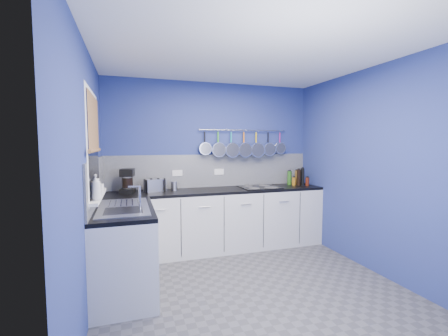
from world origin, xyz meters
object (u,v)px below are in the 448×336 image
canister (174,186)px  hob (259,187)px  paper_towel (127,184)px  soap_bottle_b (99,187)px  coffee_maker (127,181)px  soap_bottle_a (96,187)px  toaster (155,185)px

canister → hob: (1.28, -0.14, -0.06)m
paper_towel → hob: bearing=-2.7°
soap_bottle_b → coffee_maker: bearing=75.3°
canister → soap_bottle_a: bearing=-124.1°
coffee_maker → hob: (1.91, -0.08, -0.16)m
soap_bottle_a → toaster: 1.46m
soap_bottle_a → soap_bottle_b: 0.26m
soap_bottle_b → canister: bearing=50.0°
soap_bottle_a → toaster: (0.63, 1.31, -0.18)m
soap_bottle_b → paper_towel: (0.26, 1.03, -0.12)m
soap_bottle_b → canister: soap_bottle_b is taller
soap_bottle_a → coffee_maker: soap_bottle_a is taller
paper_towel → canister: size_ratio=1.91×
coffee_maker → toaster: coffee_maker is taller
hob → soap_bottle_a: bearing=-151.3°
canister → hob: size_ratio=0.22×
soap_bottle_a → paper_towel: bearing=78.4°
paper_towel → toaster: paper_towel is taller
toaster → soap_bottle_a: bearing=-135.6°
soap_bottle_a → coffee_maker: (0.27, 1.28, -0.11)m
soap_bottle_b → toaster: soap_bottle_b is taller
paper_towel → canister: bearing=4.5°
canister → paper_towel: bearing=-175.5°
toaster → paper_towel: bearing=163.4°
coffee_maker → soap_bottle_a: bearing=-89.8°
soap_bottle_a → hob: (2.18, 1.20, -0.26)m
soap_bottle_b → canister: 1.42m
toaster → hob: (1.55, -0.11, -0.08)m
soap_bottle_a → toaster: soap_bottle_a is taller
toaster → canister: (0.28, 0.03, -0.02)m
paper_towel → coffee_maker: 0.04m
coffee_maker → canister: size_ratio=2.59×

